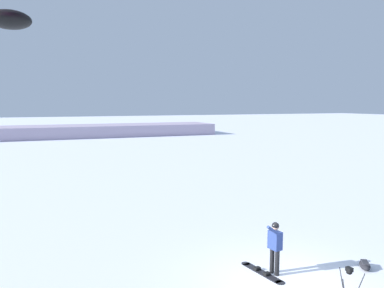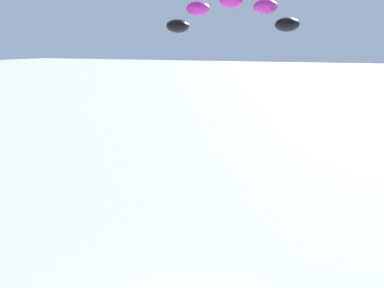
% 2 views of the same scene
% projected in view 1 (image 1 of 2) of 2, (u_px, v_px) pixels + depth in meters
% --- Properties ---
extents(ground_plane, '(300.00, 300.00, 0.00)m').
position_uv_depth(ground_plane, '(287.00, 283.00, 11.15)').
color(ground_plane, white).
extents(snowboarder, '(0.63, 0.54, 1.66)m').
position_uv_depth(snowboarder, '(275.00, 243.00, 11.66)').
color(snowboarder, black).
rests_on(snowboarder, ground_plane).
extents(snowboard, '(0.51, 1.82, 0.10)m').
position_uv_depth(snowboard, '(262.00, 272.00, 11.83)').
color(snowboard, black).
rests_on(snowboard, ground_plane).
extents(gear_bag_large, '(0.63, 0.71, 0.24)m').
position_uv_depth(gear_bag_large, '(365.00, 265.00, 12.11)').
color(gear_bag_large, black).
rests_on(gear_bag_large, ground_plane).
extents(camera_tripod, '(0.75, 0.57, 1.22)m').
position_uv_depth(camera_tripod, '(349.00, 281.00, 9.43)').
color(camera_tripod, '#262628').
rests_on(camera_tripod, ground_plane).
extents(distant_ridge, '(42.30, 9.15, 1.80)m').
position_uv_depth(distant_ridge, '(83.00, 131.00, 60.16)').
color(distant_ridge, '#AA9BB5').
rests_on(distant_ridge, ground_plane).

